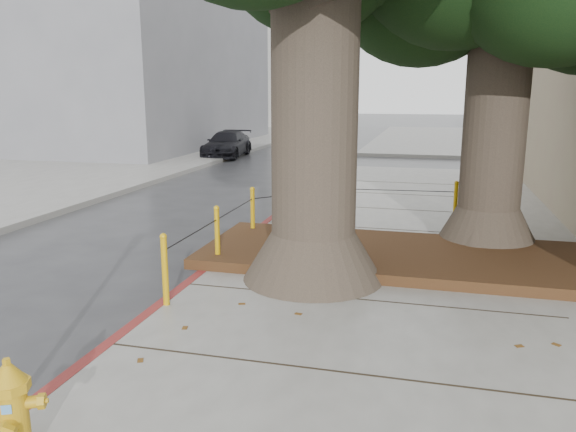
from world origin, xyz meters
name	(u,v)px	position (x,y,z in m)	size (l,w,h in m)	color
ground	(286,379)	(0.00, 0.00, 0.00)	(140.00, 140.00, 0.00)	#28282B
sidewalk_far	(516,140)	(6.00, 30.00, 0.07)	(16.00, 20.00, 0.15)	slate
curb_red	(200,278)	(-2.00, 2.50, 0.07)	(0.14, 26.00, 0.16)	maroon
planter_bed	(401,256)	(0.90, 3.90, 0.23)	(6.40, 2.60, 0.16)	black
building_far_grey	(111,28)	(-15.00, 22.00, 6.00)	(12.00, 16.00, 12.00)	slate
building_far_white	(230,39)	(-17.00, 45.00, 7.50)	(12.00, 18.00, 15.00)	silver
bollard_ring	(301,217)	(-0.87, 4.38, 0.66)	(3.79, 5.39, 0.95)	#CC990B
fire_hydrant	(12,410)	(-1.59, -1.88, 0.53)	(0.43, 0.43, 0.79)	gold
car_silver	(540,148)	(5.37, 18.74, 0.68)	(1.62, 4.02, 1.37)	#A4A4A9
car_dark	(227,144)	(-7.49, 18.41, 0.56)	(1.56, 3.83, 1.11)	black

